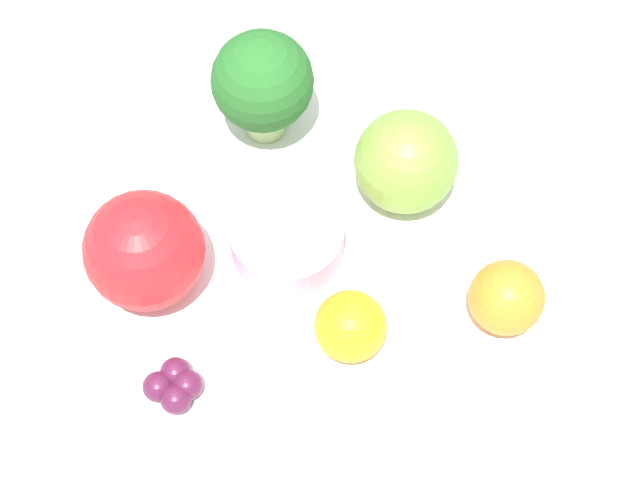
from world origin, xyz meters
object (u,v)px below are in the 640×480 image
(bowl, at_px, (320,268))
(apple_red, at_px, (144,251))
(grape_cluster, at_px, (174,386))
(broccoli, at_px, (263,83))
(orange_front, at_px, (350,326))
(apple_green, at_px, (406,162))
(small_cup, at_px, (287,247))
(orange_back, at_px, (506,298))

(bowl, bearing_deg, apple_red, -80.65)
(apple_red, relative_size, grape_cluster, 2.07)
(bowl, xyz_separation_m, broccoli, (-0.08, -0.03, 0.06))
(bowl, height_order, broccoli, broccoli)
(orange_front, bearing_deg, broccoli, -162.62)
(bowl, distance_m, apple_red, 0.10)
(apple_green, xyz_separation_m, small_cup, (0.04, -0.06, -0.02))
(apple_red, relative_size, orange_back, 1.60)
(apple_red, bearing_deg, broccoli, 147.43)
(orange_back, distance_m, grape_cluster, 0.17)
(grape_cluster, height_order, small_cup, small_cup)
(apple_green, bearing_deg, bowl, -52.27)
(apple_green, relative_size, orange_back, 1.44)
(broccoli, bearing_deg, apple_green, 59.70)
(apple_red, height_order, grape_cluster, apple_red)
(orange_back, bearing_deg, small_cup, -108.30)
(broccoli, height_order, apple_green, broccoli)
(apple_red, distance_m, apple_green, 0.14)
(broccoli, bearing_deg, small_cup, 7.41)
(apple_green, bearing_deg, small_cup, -57.57)
(orange_front, bearing_deg, grape_cluster, -74.39)
(grape_cluster, bearing_deg, broccoli, 163.79)
(broccoli, height_order, small_cup, broccoli)
(orange_front, height_order, small_cup, orange_front)
(orange_front, relative_size, grape_cluster, 1.23)
(orange_back, height_order, grape_cluster, orange_back)
(apple_red, bearing_deg, grape_cluster, 12.79)
(apple_red, xyz_separation_m, apple_green, (-0.05, 0.13, -0.00))
(broccoli, relative_size, orange_front, 1.94)
(apple_green, height_order, orange_back, apple_green)
(broccoli, height_order, grape_cluster, broccoli)
(apple_red, bearing_deg, bowl, 99.35)
(broccoli, bearing_deg, orange_front, 17.38)
(bowl, relative_size, orange_back, 6.66)
(apple_red, height_order, orange_front, apple_red)
(orange_front, distance_m, small_cup, 0.06)
(orange_back, height_order, small_cup, orange_back)
(apple_green, height_order, grape_cluster, apple_green)
(broccoli, relative_size, apple_green, 1.27)
(bowl, xyz_separation_m, apple_red, (0.01, -0.09, 0.05))
(broccoli, relative_size, grape_cluster, 2.38)
(grape_cluster, relative_size, small_cup, 0.50)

